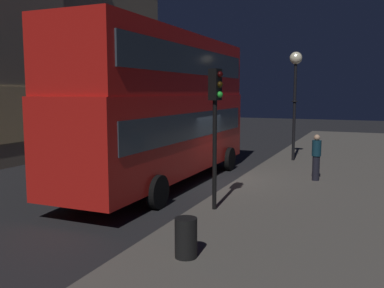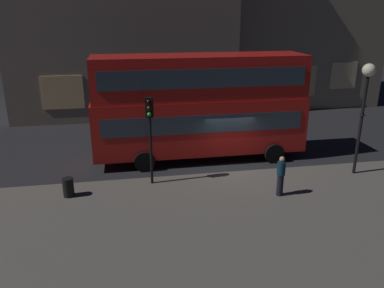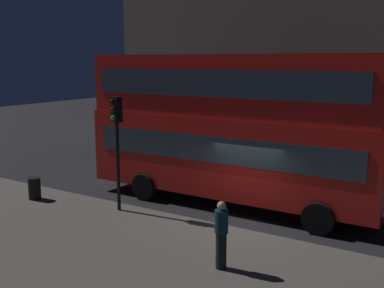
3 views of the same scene
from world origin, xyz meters
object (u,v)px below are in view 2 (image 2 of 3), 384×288
at_px(street_lamp, 366,89).
at_px(pedestrian, 281,175).
at_px(traffic_light_near_kerb, 150,123).
at_px(litter_bin, 68,187).
at_px(double_decker_bus, 200,103).

relative_size(street_lamp, pedestrian, 2.99).
relative_size(traffic_light_near_kerb, street_lamp, 0.76).
distance_m(pedestrian, litter_bin, 8.81).
relative_size(double_decker_bus, pedestrian, 6.35).
bearing_deg(pedestrian, traffic_light_near_kerb, -168.94).
relative_size(traffic_light_near_kerb, litter_bin, 4.86).
height_order(traffic_light_near_kerb, pedestrian, traffic_light_near_kerb).
xyz_separation_m(double_decker_bus, street_lamp, (6.82, -3.54, 1.14)).
height_order(double_decker_bus, litter_bin, double_decker_bus).
bearing_deg(street_lamp, traffic_light_near_kerb, 176.82).
bearing_deg(litter_bin, street_lamp, 0.60).
xyz_separation_m(double_decker_bus, litter_bin, (-6.27, -3.68, -2.51)).
distance_m(double_decker_bus, street_lamp, 7.77).
xyz_separation_m(street_lamp, pedestrian, (-4.41, -1.59, -3.15)).
distance_m(double_decker_bus, litter_bin, 7.69).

